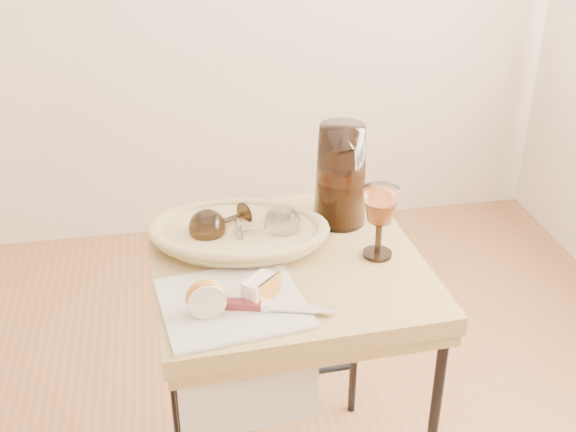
{
  "coord_description": "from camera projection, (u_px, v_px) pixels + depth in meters",
  "views": [
    {
      "loc": [
        0.12,
        -1.13,
        1.64
      ],
      "look_at": [
        0.36,
        0.22,
        0.89
      ],
      "focal_mm": 44.95,
      "sensor_mm": 36.0,
      "label": 1
    }
  ],
  "objects": [
    {
      "name": "apple_half",
      "position": [
        206.0,
        297.0,
        1.43
      ],
      "size": [
        0.09,
        0.05,
        0.08
      ],
      "primitive_type": "ellipsoid",
      "rotation": [
        0.0,
        0.0,
        0.07
      ],
      "color": "red",
      "rests_on": "tea_towel"
    },
    {
      "name": "pitcher",
      "position": [
        341.0,
        175.0,
        1.73
      ],
      "size": [
        0.21,
        0.28,
        0.29
      ],
      "primitive_type": null,
      "rotation": [
        0.0,
        0.0,
        0.17
      ],
      "color": "black",
      "rests_on": "side_table"
    },
    {
      "name": "tea_towel",
      "position": [
        232.0,
        302.0,
        1.48
      ],
      "size": [
        0.32,
        0.29,
        0.01
      ],
      "primitive_type": "cube",
      "rotation": [
        0.0,
        0.0,
        0.13
      ],
      "color": "silver",
      "rests_on": "side_table"
    },
    {
      "name": "apple_wedge",
      "position": [
        259.0,
        289.0,
        1.48
      ],
      "size": [
        0.08,
        0.08,
        0.05
      ],
      "primitive_type": "cube",
      "rotation": [
        0.0,
        0.0,
        0.77
      ],
      "color": "beige",
      "rests_on": "tea_towel"
    },
    {
      "name": "goblet_lying_a",
      "position": [
        223.0,
        221.0,
        1.68
      ],
      "size": [
        0.17,
        0.14,
        0.09
      ],
      "primitive_type": null,
      "rotation": [
        0.0,
        0.0,
        3.65
      ],
      "color": "#362413",
      "rests_on": "bread_basket"
    },
    {
      "name": "goblet_lying_b",
      "position": [
        264.0,
        226.0,
        1.66
      ],
      "size": [
        0.15,
        0.11,
        0.09
      ],
      "primitive_type": null,
      "rotation": [
        0.0,
        0.0,
        0.15
      ],
      "color": "white",
      "rests_on": "bread_basket"
    },
    {
      "name": "side_table",
      "position": [
        287.0,
        388.0,
        1.82
      ],
      "size": [
        0.64,
        0.64,
        0.77
      ],
      "primitive_type": null,
      "rotation": [
        0.0,
        0.0,
        0.05
      ],
      "color": "brown",
      "rests_on": "floor"
    },
    {
      "name": "bread_basket",
      "position": [
        239.0,
        235.0,
        1.68
      ],
      "size": [
        0.41,
        0.32,
        0.05
      ],
      "primitive_type": null,
      "rotation": [
        0.0,
        0.0,
        -0.19
      ],
      "color": "tan",
      "rests_on": "side_table"
    },
    {
      "name": "table_knife",
      "position": [
        270.0,
        305.0,
        1.45
      ],
      "size": [
        0.24,
        0.09,
        0.02
      ],
      "primitive_type": null,
      "rotation": [
        0.0,
        0.0,
        -0.27
      ],
      "color": "silver",
      "rests_on": "tea_towel"
    },
    {
      "name": "wine_goblet",
      "position": [
        379.0,
        223.0,
        1.61
      ],
      "size": [
        0.1,
        0.1,
        0.17
      ],
      "primitive_type": null,
      "rotation": [
        0.0,
        0.0,
        0.18
      ],
      "color": "white",
      "rests_on": "side_table"
    }
  ]
}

